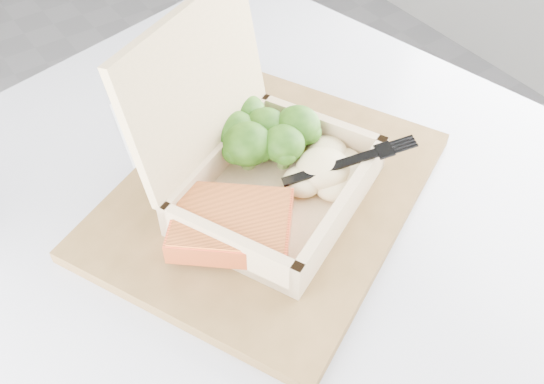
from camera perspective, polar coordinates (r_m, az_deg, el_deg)
cafe_table at (r=0.76m, az=-1.74°, el=-12.89°), size 0.93×0.93×0.72m
serving_tray at (r=0.63m, az=-0.41°, el=-0.10°), size 0.43×0.40×0.01m
takeout_container at (r=0.60m, az=-1.83°, el=3.31°), size 0.25×0.25×0.19m
salmon_fillet at (r=0.57m, az=-3.82°, el=-3.08°), size 0.14×0.14×0.02m
broccoli_pile at (r=0.65m, az=-0.59°, el=5.59°), size 0.12×0.12×0.04m
mashed_potatoes at (r=0.62m, az=4.84°, el=2.25°), size 0.09×0.08×0.03m
plastic_fork at (r=0.60m, az=3.82°, el=2.03°), size 0.14×0.07×0.02m
receipt at (r=0.73m, az=-11.49°, el=5.89°), size 0.09×0.14×0.00m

